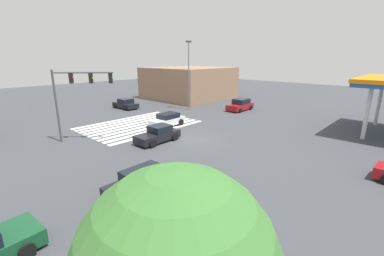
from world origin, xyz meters
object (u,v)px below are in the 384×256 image
at_px(car_0, 240,105).
at_px(car_1, 126,104).
at_px(car_3, 146,182).
at_px(traffic_signal_mast, 75,90).
at_px(pedestrian, 203,190).
at_px(street_light_pole_b, 189,70).
at_px(car_4, 167,120).
at_px(car_5, 158,135).

distance_m(car_0, car_1, 16.84).
xyz_separation_m(car_0, car_3, (23.62, 8.83, -0.08)).
bearing_deg(traffic_signal_mast, car_0, 37.47).
distance_m(pedestrian, street_light_pole_b, 25.77).
relative_size(traffic_signal_mast, pedestrian, 3.68).
relative_size(traffic_signal_mast, car_0, 1.41).
bearing_deg(pedestrian, street_light_pole_b, -0.51).
bearing_deg(car_4, pedestrian, 52.35).
relative_size(traffic_signal_mast, car_4, 1.52).
bearing_deg(street_light_pole_b, car_3, 37.58).
xyz_separation_m(traffic_signal_mast, street_light_pole_b, (-17.30, -2.89, 0.92)).
bearing_deg(car_0, car_3, 20.57).
xyz_separation_m(car_4, pedestrian, (9.59, 13.22, 0.28)).
relative_size(car_5, street_light_pole_b, 0.45).
relative_size(car_0, pedestrian, 2.61).
bearing_deg(car_0, traffic_signal_mast, -7.45).
distance_m(traffic_signal_mast, pedestrian, 15.45).
height_order(car_0, car_5, car_0).
distance_m(car_0, car_5, 17.41).
distance_m(car_3, street_light_pole_b, 24.46).
distance_m(car_3, car_5, 9.10).
height_order(car_4, street_light_pole_b, street_light_pole_b).
height_order(traffic_signal_mast, car_5, traffic_signal_mast).
bearing_deg(car_1, car_0, -142.45).
bearing_deg(car_1, car_5, 155.62).
bearing_deg(car_4, car_3, 41.50).
height_order(car_0, pedestrian, pedestrian).
xyz_separation_m(car_4, car_5, (4.25, 3.45, -0.01)).
height_order(traffic_signal_mast, car_0, traffic_signal_mast).
height_order(car_0, car_4, car_0).
distance_m(car_0, street_light_pole_b, 8.85).
bearing_deg(street_light_pole_b, car_0, 128.67).
distance_m(car_1, street_light_pole_b, 10.64).
height_order(car_5, pedestrian, pedestrian).
bearing_deg(car_1, street_light_pole_b, -142.85).
xyz_separation_m(car_0, car_4, (13.01, -1.13, -0.07)).
height_order(car_4, pedestrian, pedestrian).
bearing_deg(traffic_signal_mast, car_4, 33.78).
xyz_separation_m(traffic_signal_mast, car_0, (-21.93, 2.90, -3.91)).
relative_size(traffic_signal_mast, car_1, 1.53).
bearing_deg(traffic_signal_mast, car_1, 86.90).
distance_m(car_5, pedestrian, 11.14).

